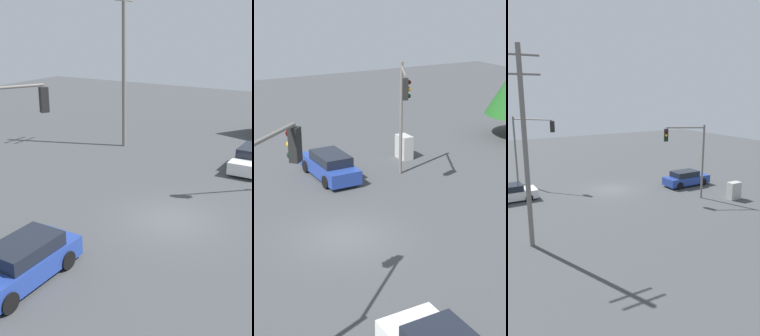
# 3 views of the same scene
# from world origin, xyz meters

# --- Properties ---
(ground_plane) EXTENTS (80.00, 80.00, 0.00)m
(ground_plane) POSITION_xyz_m (0.00, 0.00, 0.00)
(ground_plane) COLOR #424447
(sedan_blue) EXTENTS (4.67, 1.92, 1.49)m
(sedan_blue) POSITION_xyz_m (7.01, -2.38, 0.72)
(sedan_blue) COLOR #233D93
(sedan_blue) RESTS_ON ground_plane
(traffic_signal_cross) EXTENTS (3.13, 1.81, 6.42)m
(traffic_signal_cross) POSITION_xyz_m (4.50, -5.61, 4.36)
(traffic_signal_cross) COLOR slate
(traffic_signal_cross) RESTS_ON ground_plane
(utility_pole_tall) EXTENTS (2.20, 0.28, 11.59)m
(utility_pole_tall) POSITION_xyz_m (-9.45, -8.22, 6.10)
(utility_pole_tall) COLOR slate
(utility_pole_tall) RESTS_ON ground_plane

